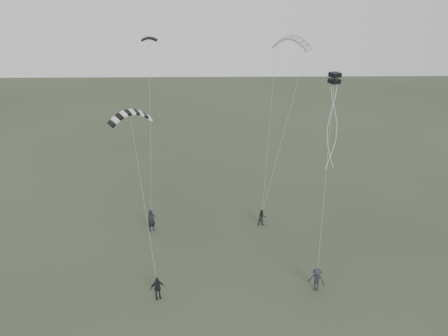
{
  "coord_description": "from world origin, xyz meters",
  "views": [
    {
      "loc": [
        0.13,
        -26.09,
        20.17
      ],
      "look_at": [
        0.75,
        5.6,
        6.27
      ],
      "focal_mm": 35.0,
      "sensor_mm": 36.0,
      "label": 1
    }
  ],
  "objects_px": {
    "flyer_right": "(262,218)",
    "kite_dark_small": "(149,38)",
    "flyer_center": "(157,288)",
    "flyer_far": "(317,280)",
    "kite_striped": "(130,112)",
    "kite_box": "(335,78)",
    "kite_pale_large": "(292,38)",
    "flyer_left": "(152,220)"
  },
  "relations": [
    {
      "from": "flyer_right",
      "to": "kite_box",
      "type": "distance_m",
      "value": 14.26
    },
    {
      "from": "flyer_left",
      "to": "flyer_right",
      "type": "distance_m",
      "value": 9.62
    },
    {
      "from": "flyer_center",
      "to": "kite_striped",
      "type": "xyz_separation_m",
      "value": [
        -2.05,
        6.2,
        10.53
      ]
    },
    {
      "from": "kite_box",
      "to": "flyer_center",
      "type": "bearing_deg",
      "value": 176.52
    },
    {
      "from": "kite_box",
      "to": "kite_striped",
      "type": "bearing_deg",
      "value": 149.47
    },
    {
      "from": "flyer_center",
      "to": "flyer_far",
      "type": "bearing_deg",
      "value": -16.56
    },
    {
      "from": "flyer_left",
      "to": "kite_pale_large",
      "type": "relative_size",
      "value": 0.51
    },
    {
      "from": "flyer_center",
      "to": "kite_dark_small",
      "type": "height_order",
      "value": "kite_dark_small"
    },
    {
      "from": "flyer_right",
      "to": "kite_dark_small",
      "type": "xyz_separation_m",
      "value": [
        -9.47,
        4.16,
        14.8
      ]
    },
    {
      "from": "flyer_right",
      "to": "kite_striped",
      "type": "bearing_deg",
      "value": -173.75
    },
    {
      "from": "flyer_left",
      "to": "kite_box",
      "type": "height_order",
      "value": "kite_box"
    },
    {
      "from": "flyer_center",
      "to": "flyer_far",
      "type": "distance_m",
      "value": 11.0
    },
    {
      "from": "kite_striped",
      "to": "kite_pale_large",
      "type": "bearing_deg",
      "value": 10.9
    },
    {
      "from": "kite_dark_small",
      "to": "flyer_center",
      "type": "bearing_deg",
      "value": -81.79
    },
    {
      "from": "kite_dark_small",
      "to": "kite_pale_large",
      "type": "distance_m",
      "value": 13.44
    },
    {
      "from": "flyer_right",
      "to": "flyer_far",
      "type": "bearing_deg",
      "value": -83.09
    },
    {
      "from": "kite_dark_small",
      "to": "kite_box",
      "type": "height_order",
      "value": "kite_dark_small"
    },
    {
      "from": "kite_box",
      "to": "kite_pale_large",
      "type": "bearing_deg",
      "value": 66.16
    },
    {
      "from": "flyer_far",
      "to": "kite_striped",
      "type": "distance_m",
      "value": 17.63
    },
    {
      "from": "flyer_far",
      "to": "kite_dark_small",
      "type": "relative_size",
      "value": 1.33
    },
    {
      "from": "flyer_right",
      "to": "kite_dark_small",
      "type": "bearing_deg",
      "value": 144.79
    },
    {
      "from": "flyer_far",
      "to": "kite_dark_small",
      "type": "distance_m",
      "value": 23.17
    },
    {
      "from": "flyer_right",
      "to": "kite_striped",
      "type": "distance_m",
      "value": 15.01
    },
    {
      "from": "kite_dark_small",
      "to": "kite_pale_large",
      "type": "height_order",
      "value": "kite_pale_large"
    },
    {
      "from": "flyer_center",
      "to": "kite_box",
      "type": "distance_m",
      "value": 18.72
    },
    {
      "from": "flyer_far",
      "to": "kite_striped",
      "type": "xyz_separation_m",
      "value": [
        -13.03,
        5.59,
        10.48
      ]
    },
    {
      "from": "flyer_right",
      "to": "kite_dark_small",
      "type": "distance_m",
      "value": 18.05
    },
    {
      "from": "flyer_far",
      "to": "kite_box",
      "type": "height_order",
      "value": "kite_box"
    },
    {
      "from": "kite_pale_large",
      "to": "kite_striped",
      "type": "xyz_separation_m",
      "value": [
        -13.24,
        -11.99,
        -3.61
      ]
    },
    {
      "from": "flyer_right",
      "to": "kite_pale_large",
      "type": "bearing_deg",
      "value": 58.81
    },
    {
      "from": "kite_dark_small",
      "to": "flyer_left",
      "type": "bearing_deg",
      "value": -89.2
    },
    {
      "from": "kite_dark_small",
      "to": "kite_striped",
      "type": "distance_m",
      "value": 8.51
    },
    {
      "from": "flyer_right",
      "to": "kite_striped",
      "type": "xyz_separation_m",
      "value": [
        -10.1,
        -3.23,
        10.62
      ]
    },
    {
      "from": "kite_dark_small",
      "to": "kite_striped",
      "type": "height_order",
      "value": "kite_dark_small"
    },
    {
      "from": "flyer_left",
      "to": "kite_box",
      "type": "relative_size",
      "value": 2.75
    },
    {
      "from": "kite_dark_small",
      "to": "flyer_far",
      "type": "bearing_deg",
      "value": -44.06
    },
    {
      "from": "kite_striped",
      "to": "kite_dark_small",
      "type": "bearing_deg",
      "value": 53.84
    },
    {
      "from": "flyer_right",
      "to": "flyer_left",
      "type": "bearing_deg",
      "value": 172.67
    },
    {
      "from": "kite_striped",
      "to": "flyer_center",
      "type": "bearing_deg",
      "value": -102.98
    },
    {
      "from": "flyer_right",
      "to": "kite_dark_small",
      "type": "height_order",
      "value": "kite_dark_small"
    },
    {
      "from": "flyer_center",
      "to": "flyer_far",
      "type": "xyz_separation_m",
      "value": [
        10.98,
        0.6,
        0.05
      ]
    },
    {
      "from": "kite_striped",
      "to": "kite_box",
      "type": "height_order",
      "value": "kite_box"
    }
  ]
}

